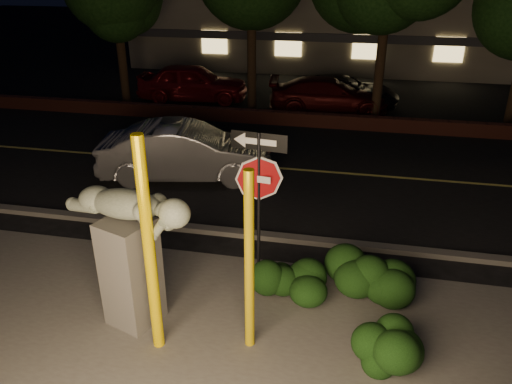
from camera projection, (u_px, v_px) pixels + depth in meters
The scene contains 19 objects.
ground at pixel (302, 137), 17.49m from camera, with size 90.00×90.00×0.00m, color black.
patio at pixel (218, 363), 7.74m from camera, with size 14.00×6.00×0.02m, color #4C4944.
road at pixel (290, 169), 14.83m from camera, with size 80.00×8.00×0.01m, color black.
lane_marking at pixel (290, 169), 14.82m from camera, with size 80.00×0.12×0.01m, color #C5B84E.
curb at pixel (265, 236), 11.18m from camera, with size 80.00×0.25×0.12m, color #4C4944.
brick_wall at pixel (307, 120), 18.54m from camera, with size 40.00×0.35×0.50m, color #4F2119.
parking_lot at pixel (320, 90), 23.69m from camera, with size 40.00×12.00×0.01m, color black.
building at pixel (334, 26), 29.91m from camera, with size 22.00×10.20×4.00m.
yellow_pole_left at pixel (149, 250), 7.35m from camera, with size 0.18×0.18×3.60m, color #FFD400.
yellow_pole_right at pixel (249, 264), 7.48m from camera, with size 0.15×0.15×3.09m, color gold.
signpost at pixel (259, 179), 8.89m from camera, with size 1.01×0.17×3.00m.
sculpture at pixel (129, 241), 7.99m from camera, with size 2.39×1.37×2.60m.
hedge_center at pixel (292, 277), 9.09m from camera, with size 1.68×0.79×0.88m, color black.
hedge_right at pixel (363, 272), 9.01m from camera, with size 1.71×0.92×1.12m, color black.
hedge_far_right at pixel (400, 342), 7.53m from camera, with size 1.30×0.81×0.90m, color black.
silver_sedan at pixel (186, 152), 13.96m from camera, with size 1.66×4.76×1.57m, color #ACACB1.
parked_car_red at pixel (193, 83), 21.59m from camera, with size 1.89×4.70×1.60m, color maroon.
parked_car_darkred at pixel (328, 95), 20.05m from camera, with size 1.92×4.73×1.37m, color #3C0909.
parked_car_dark at pixel (343, 92), 20.81m from camera, with size 2.12×4.60×1.28m, color black.
Camera 1 is at (1.77, -6.63, 5.72)m, focal length 35.00 mm.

